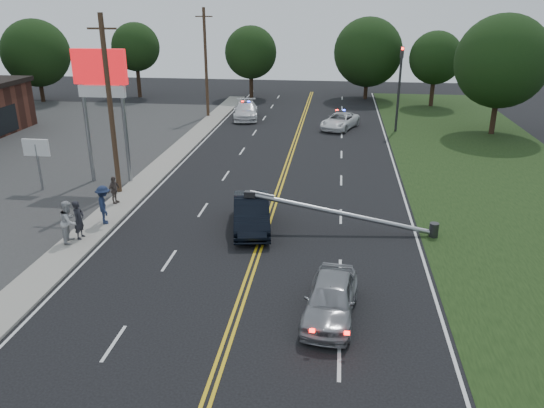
# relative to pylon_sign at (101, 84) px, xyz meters

# --- Properties ---
(ground) EXTENTS (120.00, 120.00, 0.00)m
(ground) POSITION_rel_pylon_sign_xyz_m (10.50, -14.00, -6.00)
(ground) COLOR black
(ground) RESTS_ON ground
(sidewalk) EXTENTS (1.80, 70.00, 0.12)m
(sidewalk) POSITION_rel_pylon_sign_xyz_m (2.10, -4.00, -5.94)
(sidewalk) COLOR gray
(sidewalk) RESTS_ON ground
(grass_verge) EXTENTS (12.00, 80.00, 0.01)m
(grass_verge) POSITION_rel_pylon_sign_xyz_m (24.00, -4.00, -5.99)
(grass_verge) COLOR black
(grass_verge) RESTS_ON ground
(centerline_yellow) EXTENTS (0.36, 80.00, 0.00)m
(centerline_yellow) POSITION_rel_pylon_sign_xyz_m (10.50, -4.00, -5.99)
(centerline_yellow) COLOR gold
(centerline_yellow) RESTS_ON ground
(pylon_sign) EXTENTS (3.20, 0.35, 8.00)m
(pylon_sign) POSITION_rel_pylon_sign_xyz_m (0.00, 0.00, 0.00)
(pylon_sign) COLOR gray
(pylon_sign) RESTS_ON ground
(small_sign) EXTENTS (1.60, 0.14, 3.10)m
(small_sign) POSITION_rel_pylon_sign_xyz_m (-3.50, -2.00, -3.66)
(small_sign) COLOR gray
(small_sign) RESTS_ON ground
(traffic_signal) EXTENTS (0.28, 0.41, 7.05)m
(traffic_signal) POSITION_rel_pylon_sign_xyz_m (18.80, 16.00, -1.79)
(traffic_signal) COLOR #2D2D30
(traffic_signal) RESTS_ON ground
(fallen_streetlight) EXTENTS (9.36, 0.44, 1.91)m
(fallen_streetlight) POSITION_rel_pylon_sign_xyz_m (14.69, -6.00, -5.08)
(fallen_streetlight) COLOR #2D2D30
(fallen_streetlight) RESTS_ON ground
(utility_pole_mid) EXTENTS (1.60, 0.28, 10.00)m
(utility_pole_mid) POSITION_rel_pylon_sign_xyz_m (1.30, -2.00, -0.91)
(utility_pole_mid) COLOR #382619
(utility_pole_mid) RESTS_ON ground
(utility_pole_far) EXTENTS (1.60, 0.28, 10.00)m
(utility_pole_far) POSITION_rel_pylon_sign_xyz_m (1.30, 20.00, -0.91)
(utility_pole_far) COLOR #382619
(utility_pole_far) RESTS_ON ground
(tree_4) EXTENTS (7.13, 7.13, 8.81)m
(tree_4) POSITION_rel_pylon_sign_xyz_m (-18.88, 25.68, -0.76)
(tree_4) COLOR black
(tree_4) RESTS_ON ground
(tree_5) EXTENTS (5.38, 5.38, 8.33)m
(tree_5) POSITION_rel_pylon_sign_xyz_m (-9.26, 29.96, -0.37)
(tree_5) COLOR black
(tree_5) RESTS_ON ground
(tree_6) EXTENTS (5.84, 5.84, 8.00)m
(tree_6) POSITION_rel_pylon_sign_xyz_m (3.74, 31.20, -0.93)
(tree_6) COLOR black
(tree_6) RESTS_ON ground
(tree_7) EXTENTS (7.59, 7.59, 8.95)m
(tree_7) POSITION_rel_pylon_sign_xyz_m (16.83, 32.09, -0.84)
(tree_7) COLOR black
(tree_7) RESTS_ON ground
(tree_8) EXTENTS (5.44, 5.44, 7.72)m
(tree_8) POSITION_rel_pylon_sign_xyz_m (23.63, 28.50, -1.01)
(tree_8) COLOR black
(tree_8) RESTS_ON ground
(tree_9) EXTENTS (7.49, 7.49, 9.70)m
(tree_9) POSITION_rel_pylon_sign_xyz_m (26.80, 16.16, -0.04)
(tree_9) COLOR black
(tree_9) RESTS_ON ground
(crashed_sedan) EXTENTS (2.55, 5.13, 1.61)m
(crashed_sedan) POSITION_rel_pylon_sign_xyz_m (9.81, -6.10, -5.19)
(crashed_sedan) COLOR black
(crashed_sedan) RESTS_ON ground
(waiting_sedan) EXTENTS (2.17, 4.48, 1.48)m
(waiting_sedan) POSITION_rel_pylon_sign_xyz_m (13.86, -13.49, -5.26)
(waiting_sedan) COLOR gray
(waiting_sedan) RESTS_ON ground
(emergency_a) EXTENTS (3.79, 5.35, 1.35)m
(emergency_a) POSITION_rel_pylon_sign_xyz_m (14.01, 16.45, -5.32)
(emergency_a) COLOR white
(emergency_a) RESTS_ON ground
(emergency_b) EXTENTS (3.00, 5.69, 1.57)m
(emergency_b) POSITION_rel_pylon_sign_xyz_m (5.09, 19.56, -5.21)
(emergency_b) COLOR white
(emergency_b) RESTS_ON ground
(bystander_a) EXTENTS (0.45, 0.68, 1.86)m
(bystander_a) POSITION_rel_pylon_sign_xyz_m (2.05, -8.46, -4.95)
(bystander_a) COLOR #212128
(bystander_a) RESTS_ON sidewalk
(bystander_b) EXTENTS (0.90, 1.08, 1.99)m
(bystander_b) POSITION_rel_pylon_sign_xyz_m (1.78, -8.88, -4.88)
(bystander_b) COLOR #AAABAF
(bystander_b) RESTS_ON sidewalk
(bystander_c) EXTENTS (1.23, 1.46, 1.96)m
(bystander_c) POSITION_rel_pylon_sign_xyz_m (2.48, -6.61, -4.90)
(bystander_c) COLOR #1B2644
(bystander_c) RESTS_ON sidewalk
(bystander_d) EXTENTS (0.58, 0.96, 1.53)m
(bystander_d) POSITION_rel_pylon_sign_xyz_m (1.82, -3.87, -5.11)
(bystander_d) COLOR #554844
(bystander_d) RESTS_ON sidewalk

